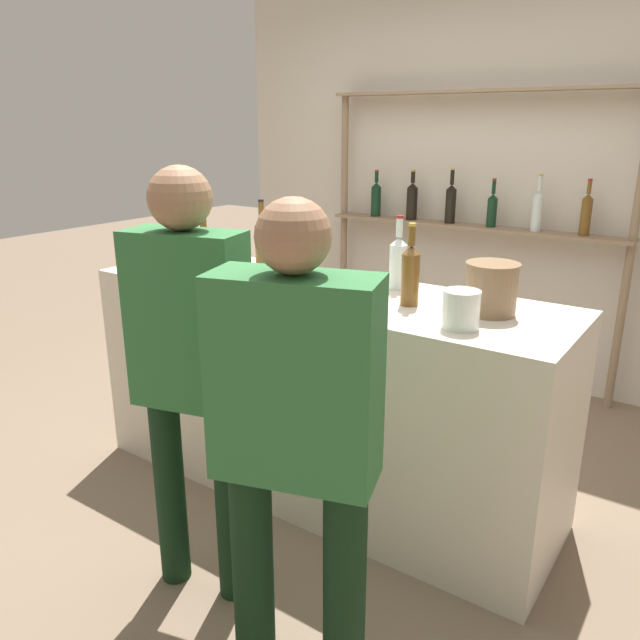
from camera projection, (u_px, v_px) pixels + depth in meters
name	position (u px, v px, depth m)	size (l,w,h in m)	color
ground_plane	(320.00, 483.00, 3.12)	(16.00, 16.00, 0.00)	#7A6651
bar_counter	(320.00, 391.00, 2.97)	(2.26, 0.69, 1.01)	beige
back_wall	(483.00, 173.00, 4.22)	(3.86, 0.12, 2.80)	beige
back_shelf	(470.00, 196.00, 4.13)	(2.05, 0.18, 1.93)	#897056
counter_bottle_0	(205.00, 252.00, 2.95)	(0.08, 0.08, 0.34)	brown
counter_bottle_1	(398.00, 261.00, 2.77)	(0.08, 0.08, 0.33)	silver
counter_bottle_2	(410.00, 274.00, 2.51)	(0.07, 0.07, 0.34)	brown
counter_bottle_3	(262.00, 241.00, 3.23)	(0.07, 0.07, 0.34)	brown
counter_bottle_4	(300.00, 252.00, 2.90)	(0.08, 0.08, 0.35)	black
ice_bucket	(491.00, 288.00, 2.41)	(0.21, 0.21, 0.20)	#846647
cork_jar	(461.00, 310.00, 2.25)	(0.14, 0.14, 0.14)	silver
customer_center	(191.00, 358.00, 2.16)	(0.44, 0.27, 1.60)	black
customer_right	(296.00, 429.00, 1.77)	(0.51, 0.33, 1.55)	black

